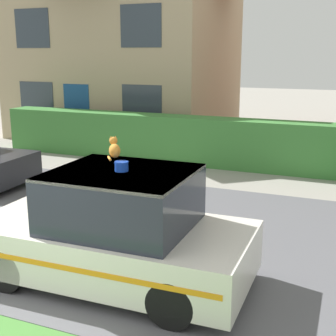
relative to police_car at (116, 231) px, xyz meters
name	(u,v)px	position (x,y,z in m)	size (l,w,h in m)	color
road_strip	(130,229)	(-0.74, 1.81, -0.74)	(28.00, 6.34, 0.01)	#5B5B60
garden_hedge	(240,144)	(-0.05, 7.19, -0.07)	(15.19, 0.82, 1.36)	#3D7F38
police_car	(116,231)	(0.00, 0.00, 0.00)	(3.86, 1.89, 1.73)	black
cat	(114,149)	(-0.09, 0.17, 1.11)	(0.26, 0.34, 0.29)	orange
house_left	(127,33)	(-5.65, 11.35, 3.12)	(7.88, 6.43, 7.57)	tan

